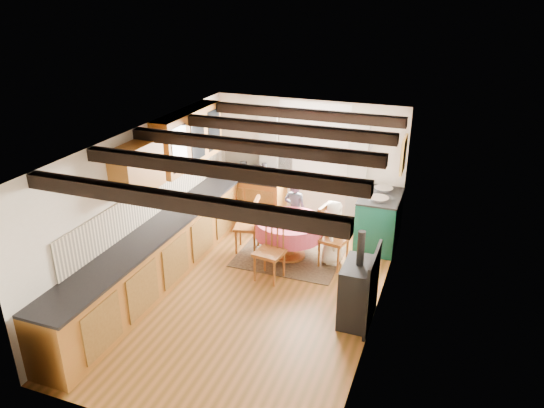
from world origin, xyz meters
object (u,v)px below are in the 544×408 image
at_px(chair_right, 334,237).
at_px(child_right, 333,233).
at_px(cup, 302,219).
at_px(cast_iron_stove, 359,277).
at_px(child_far, 295,211).
at_px(chair_near, 269,251).
at_px(chair_left, 247,224).
at_px(aga_range, 379,220).
at_px(dining_table, 290,239).

distance_m(chair_right, child_right, 0.09).
bearing_deg(child_right, cup, 91.66).
bearing_deg(cast_iron_stove, child_far, 127.45).
xyz_separation_m(chair_near, chair_right, (0.83, 0.77, 0.03)).
bearing_deg(chair_near, chair_right, 50.76).
bearing_deg(cup, chair_left, -178.25).
height_order(cast_iron_stove, cup, cast_iron_stove).
distance_m(chair_near, chair_right, 1.14).
bearing_deg(cast_iron_stove, child_right, 116.08).
bearing_deg(chair_right, cast_iron_stove, -142.93).
height_order(chair_right, aga_range, chair_right).
height_order(chair_right, cup, chair_right).
distance_m(child_right, cup, 0.56).
relative_size(chair_near, chair_left, 1.01).
height_order(dining_table, child_far, child_far).
bearing_deg(chair_left, cup, 80.87).
distance_m(chair_left, child_right, 1.50).
bearing_deg(child_far, cup, 123.83).
bearing_deg(child_right, chair_left, 88.46).
bearing_deg(cup, chair_right, -2.24).
xyz_separation_m(cast_iron_stove, cup, (-1.23, 1.40, 0.06)).
relative_size(chair_left, child_right, 0.89).
bearing_deg(chair_near, child_far, 99.88).
bearing_deg(dining_table, chair_near, -95.19).
xyz_separation_m(chair_right, child_right, (-0.04, 0.08, 0.03)).
xyz_separation_m(cast_iron_stove, child_right, (-0.71, 1.46, -0.14)).
relative_size(chair_right, aga_range, 0.99).
relative_size(chair_near, child_right, 0.90).
height_order(dining_table, aga_range, aga_range).
height_order(chair_right, child_right, child_right).
xyz_separation_m(aga_range, cast_iron_stove, (0.11, -2.36, 0.20)).
xyz_separation_m(aga_range, child_far, (-1.45, -0.33, 0.09)).
height_order(chair_near, child_far, child_far).
distance_m(cast_iron_stove, cup, 1.86).
bearing_deg(child_far, aga_range, -160.35).
height_order(dining_table, cup, cup).
bearing_deg(aga_range, dining_table, -143.60).
relative_size(chair_left, aga_range, 0.93).
xyz_separation_m(chair_right, aga_range, (0.56, 0.99, -0.04)).
relative_size(chair_right, child_right, 0.95).
relative_size(chair_right, cup, 9.58).
height_order(chair_left, cast_iron_stove, cast_iron_stove).
xyz_separation_m(dining_table, cup, (0.20, 0.01, 0.40)).
distance_m(chair_near, cast_iron_stove, 1.63).
xyz_separation_m(chair_right, cup, (-0.56, 0.02, 0.22)).
height_order(child_far, cup, child_far).
height_order(aga_range, cast_iron_stove, cast_iron_stove).
bearing_deg(cup, chair_near, -109.16).
relative_size(chair_near, child_far, 0.86).
relative_size(aga_range, cup, 9.67).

